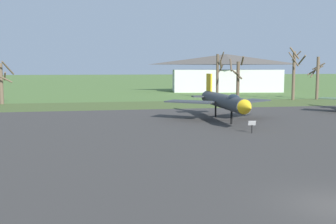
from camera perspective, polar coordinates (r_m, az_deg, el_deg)
name	(u,v)px	position (r m, az deg, el deg)	size (l,w,h in m)	color
asphalt_apron	(223,142)	(29.54, 7.77, -4.21)	(92.16, 46.75, 0.05)	#383533
grass_verge_strip	(156,105)	(57.87, -1.66, 1.00)	(152.16, 12.00, 0.06)	#435529
jet_fighter_rear_center	(224,101)	(40.55, 7.99, 1.56)	(11.65, 14.55, 4.71)	#33383D
info_placard_rear_center	(252,125)	(33.55, 11.84, -1.89)	(0.64, 0.38, 1.07)	black
bare_tree_far_left	(2,82)	(63.63, -22.54, 3.93)	(2.54, 2.64, 6.35)	brown
bare_tree_left_of_center	(218,74)	(70.35, 7.11, 5.34)	(1.30, 2.03, 8.13)	brown
bare_tree_center	(237,77)	(68.14, 9.83, 4.88)	(2.60, 2.88, 7.31)	brown
bare_tree_right_of_center	(294,72)	(69.86, 17.51, 5.45)	(2.67, 2.72, 8.77)	brown
bare_tree_far_right	(317,76)	(72.28, 20.42, 4.77)	(2.70, 1.92, 7.21)	brown
visitor_building	(226,73)	(92.25, 8.23, 5.46)	(26.23, 13.44, 8.42)	beige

